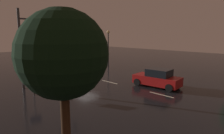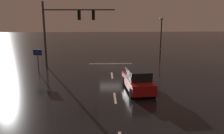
# 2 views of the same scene
# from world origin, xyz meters

# --- Properties ---
(ground_plane) EXTENTS (80.00, 80.00, 0.00)m
(ground_plane) POSITION_xyz_m (0.00, 0.00, 0.00)
(ground_plane) COLOR black
(traffic_signal_assembly) EXTENTS (7.66, 0.47, 7.05)m
(traffic_signal_assembly) POSITION_xyz_m (4.76, 0.15, 4.79)
(traffic_signal_assembly) COLOR #383A3D
(traffic_signal_assembly) RESTS_ON ground_plane
(lane_dash_far) EXTENTS (0.16, 2.20, 0.01)m
(lane_dash_far) POSITION_xyz_m (0.00, 4.00, 0.00)
(lane_dash_far) COLOR beige
(lane_dash_far) RESTS_ON ground_plane
(lane_dash_mid) EXTENTS (0.16, 2.20, 0.01)m
(lane_dash_mid) POSITION_xyz_m (0.00, 10.00, 0.00)
(lane_dash_mid) COLOR beige
(lane_dash_mid) RESTS_ON ground_plane
(stop_bar) EXTENTS (5.00, 0.16, 0.01)m
(stop_bar) POSITION_xyz_m (0.00, -1.04, 0.00)
(stop_bar) COLOR beige
(stop_bar) RESTS_ON ground_plane
(car_approaching) EXTENTS (2.24, 4.49, 1.70)m
(car_approaching) POSITION_xyz_m (-1.90, 8.40, 0.80)
(car_approaching) COLOR maroon
(car_approaching) RESTS_ON ground_plane
(street_lamp_left_kerb) EXTENTS (0.44, 0.44, 5.35)m
(street_lamp_left_kerb) POSITION_xyz_m (-6.21, -2.64, 3.72)
(street_lamp_left_kerb) COLOR black
(street_lamp_left_kerb) RESTS_ON ground_plane
(route_sign) EXTENTS (0.89, 0.24, 2.45)m
(route_sign) POSITION_xyz_m (7.32, 2.78, 1.76)
(route_sign) COLOR #383A3D
(route_sign) RESTS_ON ground_plane
(tree_right_near) EXTENTS (3.37, 3.37, 5.83)m
(tree_right_near) POSITION_xyz_m (9.89, 11.69, 4.12)
(tree_right_near) COLOR #382314
(tree_right_near) RESTS_ON ground_plane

